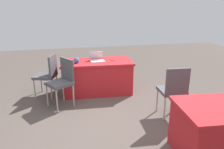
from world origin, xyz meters
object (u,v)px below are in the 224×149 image
at_px(chair_tucked_right, 62,79).
at_px(scissors_red, 112,60).
at_px(chair_tucked_left, 48,73).
at_px(table_foreground, 97,76).
at_px(chair_near_front, 174,89).
at_px(laptop_silver, 97,59).
at_px(yarn_ball, 76,60).

distance_m(chair_tucked_right, scissors_red, 1.30).
bearing_deg(chair_tucked_left, scissors_red, -73.02).
height_order(table_foreground, chair_tucked_left, chair_tucked_left).
bearing_deg(chair_tucked_right, scissors_red, -95.85).
xyz_separation_m(chair_near_front, scissors_red, (0.76, -1.53, 0.19)).
bearing_deg(scissors_red, laptop_silver, -116.05).
bearing_deg(yarn_ball, laptop_silver, -169.44).
bearing_deg(chair_near_front, laptop_silver, 130.37).
bearing_deg(chair_tucked_right, table_foreground, -85.54).
bearing_deg(chair_tucked_right, yarn_ball, -66.00).
bearing_deg(chair_near_front, yarn_ball, 142.07).
height_order(chair_tucked_right, scissors_red, chair_tucked_right).
relative_size(chair_near_front, chair_tucked_right, 1.01).
relative_size(chair_tucked_left, chair_tucked_right, 0.97).
bearing_deg(yarn_ball, table_foreground, -168.66).
relative_size(chair_tucked_left, yarn_ball, 7.54).
xyz_separation_m(chair_tucked_left, scissors_red, (-1.47, 0.03, 0.22)).
relative_size(table_foreground, chair_near_front, 1.72).
distance_m(table_foreground, laptop_silver, 0.41).
relative_size(chair_tucked_left, laptop_silver, 2.79).
bearing_deg(chair_tucked_right, chair_tucked_left, -3.68).
bearing_deg(chair_tucked_right, laptop_silver, -86.13).
bearing_deg(table_foreground, scissors_red, 176.70).
xyz_separation_m(laptop_silver, yarn_ball, (0.48, 0.09, 0.02)).
bearing_deg(yarn_ball, chair_tucked_left, -9.47).
relative_size(table_foreground, yarn_ball, 13.39).
bearing_deg(scissors_red, chair_tucked_left, -114.71).
height_order(chair_near_front, yarn_ball, chair_near_front).
bearing_deg(laptop_silver, chair_tucked_left, -5.40).
relative_size(table_foreground, chair_tucked_right, 1.73).
xyz_separation_m(chair_tucked_left, laptop_silver, (-1.11, 0.02, 0.25)).
bearing_deg(laptop_silver, yarn_ball, 6.07).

